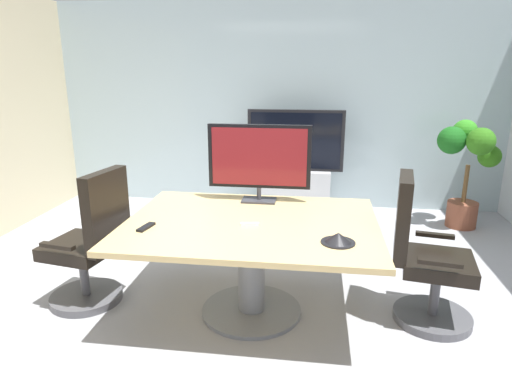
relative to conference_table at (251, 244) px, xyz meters
name	(u,v)px	position (x,y,z in m)	size (l,w,h in m)	color
ground_plane	(240,311)	(-0.09, 0.00, -0.56)	(6.89, 6.89, 0.00)	#99999E
wall_back_glass_partition	(277,106)	(-0.09, 2.87, 0.75)	(5.89, 0.10, 2.64)	#9EB2B7
conference_table	(251,244)	(0.00, 0.00, 0.00)	(1.82, 1.36, 0.74)	tan
office_chair_left	(91,249)	(-1.25, -0.03, -0.11)	(0.63, 0.61, 1.09)	#4C4C51
office_chair_right	(424,263)	(1.25, 0.08, -0.11)	(0.63, 0.61, 1.09)	#4C4C51
tv_monitor	(259,159)	(-0.01, 0.51, 0.54)	(0.84, 0.18, 0.64)	#333338
wall_display_unit	(295,178)	(0.19, 2.52, -0.12)	(1.20, 0.36, 1.31)	#B7BABC
potted_plant	(467,162)	(2.14, 2.17, 0.22)	(0.72, 0.62, 1.24)	brown
conference_phone	(338,238)	(0.61, -0.33, 0.21)	(0.22, 0.22, 0.07)	black
remote_control	(146,227)	(-0.70, -0.24, 0.19)	(0.05, 0.17, 0.02)	black
whiteboard_marker	(250,224)	(0.00, -0.09, 0.19)	(0.13, 0.02, 0.02)	silver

